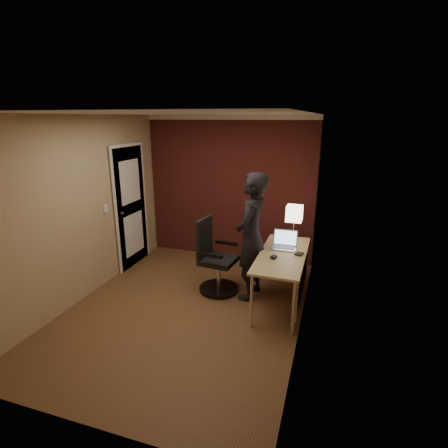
{
  "coord_description": "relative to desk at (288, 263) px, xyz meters",
  "views": [
    {
      "loc": [
        1.75,
        -3.83,
        2.46
      ],
      "look_at": [
        0.35,
        0.55,
        1.05
      ],
      "focal_mm": 28.0,
      "sensor_mm": 36.0,
      "label": 1
    }
  ],
  "objects": [
    {
      "name": "room",
      "position": [
        -1.53,
        1.04,
        0.77
      ],
      "size": [
        4.0,
        4.0,
        4.0
      ],
      "color": "brown",
      "rests_on": "ground"
    },
    {
      "name": "desk",
      "position": [
        0.0,
        0.0,
        0.0
      ],
      "size": [
        0.6,
        1.5,
        0.73
      ],
      "color": "tan",
      "rests_on": "ground"
    },
    {
      "name": "desk_lamp",
      "position": [
        -0.01,
        0.51,
        0.55
      ],
      "size": [
        0.22,
        0.22,
        0.54
      ],
      "color": "silver",
      "rests_on": "desk"
    },
    {
      "name": "laptop",
      "position": [
        -0.09,
        0.25,
        0.19
      ],
      "size": [
        0.33,
        0.26,
        0.23
      ],
      "color": "silver",
      "rests_on": "desk"
    },
    {
      "name": "mouse",
      "position": [
        -0.16,
        -0.19,
        0.14
      ],
      "size": [
        0.09,
        0.11,
        0.03
      ],
      "primitive_type": "cube",
      "rotation": [
        0.0,
        0.0,
        -0.29
      ],
      "color": "black",
      "rests_on": "desk"
    },
    {
      "name": "wallet",
      "position": [
        0.14,
        0.03,
        0.14
      ],
      "size": [
        0.12,
        0.13,
        0.02
      ],
      "primitive_type": "cube",
      "rotation": [
        0.0,
        0.0,
        -0.27
      ],
      "color": "black",
      "rests_on": "desk"
    },
    {
      "name": "office_chair",
      "position": [
        -1.06,
        0.08,
        -0.13
      ],
      "size": [
        0.58,
        0.62,
        1.06
      ],
      "color": "black",
      "rests_on": "ground"
    },
    {
      "name": "person",
      "position": [
        -0.52,
        0.08,
        0.29
      ],
      "size": [
        0.49,
        0.69,
        1.78
      ],
      "primitive_type": "imported",
      "rotation": [
        0.0,
        0.0,
        -1.68
      ],
      "color": "black",
      "rests_on": "ground"
    }
  ]
}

